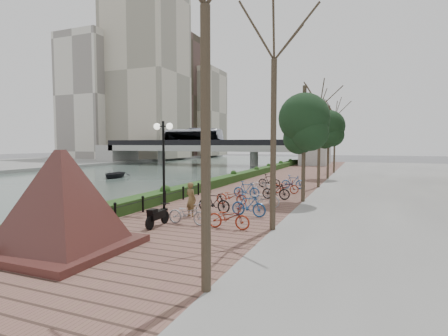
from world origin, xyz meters
The scene contains 14 objects.
ground centered at (0.00, 0.00, 0.00)m, with size 220.00×220.00×0.00m, color #59595B.
river_water centered at (-15.00, 25.00, 0.01)m, with size 30.00×130.00×0.02m, color #4A5D56.
promenade centered at (4.00, 17.50, 0.25)m, with size 8.00×75.00×0.50m, color brown.
hedge centered at (0.60, 20.00, 0.80)m, with size 1.10×56.00×0.60m, color #1D3E16.
chain_fence centered at (1.40, 2.00, 0.85)m, with size 0.10×14.10×0.70m.
granite_monument centered at (2.67, -2.96, 2.07)m, with size 5.93×5.93×3.09m.
lamppost centered at (2.12, 3.74, 3.68)m, with size 1.02×0.32×4.36m.
motorcycle centered at (3.66, 0.78, 0.93)m, with size 0.43×1.38×0.86m, color black, non-canonical shape.
pedestrian centered at (4.00, 2.98, 1.28)m, with size 0.57×0.37×1.56m, color brown.
bicycle_parking centered at (5.50, 7.83, 0.97)m, with size 2.40×14.69×1.00m.
street_trees centered at (8.00, 12.68, 3.69)m, with size 3.20×37.12×6.80m.
bridge centered at (-15.48, 45.00, 3.37)m, with size 36.00×10.77×6.50m.
boat centered at (-14.45, 20.13, 0.41)m, with size 2.69×3.77×0.78m, color black.
far_buildings centered at (-41.66, 65.91, 16.12)m, with size 35.00×38.00×38.00m.
Camera 1 is at (11.21, -10.87, 3.78)m, focal length 28.00 mm.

